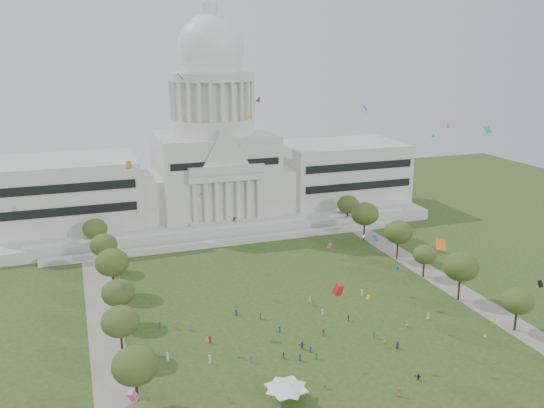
# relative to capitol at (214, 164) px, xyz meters

# --- Properties ---
(ground) EXTENTS (400.00, 400.00, 0.00)m
(ground) POSITION_rel_capitol_xyz_m (0.00, -113.59, -22.30)
(ground) COLOR #314819
(ground) RESTS_ON ground
(capitol) EXTENTS (160.00, 64.50, 91.30)m
(capitol) POSITION_rel_capitol_xyz_m (0.00, 0.00, 0.00)
(capitol) COLOR beige
(capitol) RESTS_ON ground
(path_left) EXTENTS (8.00, 160.00, 0.04)m
(path_left) POSITION_rel_capitol_xyz_m (-48.00, -83.59, -22.28)
(path_left) COLOR gray
(path_left) RESTS_ON ground
(path_right) EXTENTS (8.00, 160.00, 0.04)m
(path_right) POSITION_rel_capitol_xyz_m (48.00, -83.59, -22.28)
(path_right) COLOR gray
(path_right) RESTS_ON ground
(row_tree_l_1) EXTENTS (8.86, 8.86, 12.59)m
(row_tree_l_1) POSITION_rel_capitol_xyz_m (-44.07, -116.55, -13.34)
(row_tree_l_1) COLOR black
(row_tree_l_1) RESTS_ON ground
(row_tree_r_1) EXTENTS (7.58, 7.58, 10.78)m
(row_tree_r_1) POSITION_rel_capitol_xyz_m (46.22, -115.34, -14.64)
(row_tree_r_1) COLOR black
(row_tree_r_1) RESTS_ON ground
(row_tree_l_2) EXTENTS (8.42, 8.42, 11.97)m
(row_tree_l_2) POSITION_rel_capitol_xyz_m (-45.04, -96.29, -13.79)
(row_tree_l_2) COLOR black
(row_tree_l_2) RESTS_ON ground
(row_tree_r_2) EXTENTS (9.55, 9.55, 13.58)m
(row_tree_r_2) POSITION_rel_capitol_xyz_m (44.17, -96.15, -12.64)
(row_tree_r_2) COLOR black
(row_tree_r_2) RESTS_ON ground
(row_tree_l_3) EXTENTS (8.12, 8.12, 11.55)m
(row_tree_l_3) POSITION_rel_capitol_xyz_m (-44.09, -79.67, -14.09)
(row_tree_l_3) COLOR black
(row_tree_l_3) RESTS_ON ground
(row_tree_r_3) EXTENTS (7.01, 7.01, 9.98)m
(row_tree_r_3) POSITION_rel_capitol_xyz_m (44.40, -79.10, -15.21)
(row_tree_r_3) COLOR black
(row_tree_r_3) RESTS_ON ground
(row_tree_l_4) EXTENTS (9.29, 9.29, 13.21)m
(row_tree_l_4) POSITION_rel_capitol_xyz_m (-44.08, -61.17, -12.90)
(row_tree_l_4) COLOR black
(row_tree_l_4) RESTS_ON ground
(row_tree_r_4) EXTENTS (9.19, 9.19, 13.06)m
(row_tree_r_4) POSITION_rel_capitol_xyz_m (44.76, -63.55, -13.01)
(row_tree_r_4) COLOR black
(row_tree_r_4) RESTS_ON ground
(row_tree_l_5) EXTENTS (8.33, 8.33, 11.85)m
(row_tree_l_5) POSITION_rel_capitol_xyz_m (-45.22, -42.58, -13.88)
(row_tree_l_5) COLOR black
(row_tree_l_5) RESTS_ON ground
(row_tree_r_5) EXTENTS (9.82, 9.82, 13.96)m
(row_tree_r_5) POSITION_rel_capitol_xyz_m (43.49, -43.40, -12.37)
(row_tree_r_5) COLOR black
(row_tree_r_5) RESTS_ON ground
(row_tree_l_6) EXTENTS (8.19, 8.19, 11.64)m
(row_tree_l_6) POSITION_rel_capitol_xyz_m (-46.87, -24.45, -14.02)
(row_tree_l_6) COLOR black
(row_tree_l_6) RESTS_ON ground
(row_tree_r_6) EXTENTS (8.42, 8.42, 11.97)m
(row_tree_r_6) POSITION_rel_capitol_xyz_m (45.96, -25.46, -13.79)
(row_tree_r_6) COLOR black
(row_tree_r_6) RESTS_ON ground
(event_tent) EXTENTS (10.23, 10.23, 5.03)m
(event_tent) POSITION_rel_capitol_xyz_m (-16.51, -123.93, -18.39)
(event_tent) COLOR #4C4C4C
(event_tent) RESTS_ON ground
(person_0) EXTENTS (1.04, 1.00, 1.80)m
(person_0) POSITION_rel_capitol_xyz_m (29.62, -103.46, -21.40)
(person_0) COLOR silver
(person_0) RESTS_ON ground
(person_2) EXTENTS (0.92, 0.71, 1.67)m
(person_2) POSITION_rel_capitol_xyz_m (22.16, -105.53, -21.46)
(person_2) COLOR silver
(person_2) RESTS_ON ground
(person_3) EXTENTS (1.33, 1.35, 1.94)m
(person_3) POSITION_rel_capitol_xyz_m (11.99, -107.48, -21.33)
(person_3) COLOR #33723F
(person_3) RESTS_ON ground
(person_4) EXTENTS (0.98, 1.23, 1.84)m
(person_4) POSITION_rel_capitol_xyz_m (1.14, -102.40, -21.38)
(person_4) COLOR #994C8C
(person_4) RESTS_ON ground
(person_5) EXTENTS (1.84, 1.26, 1.85)m
(person_5) POSITION_rel_capitol_xyz_m (-6.04, -106.55, -21.37)
(person_5) COLOR #4C4C51
(person_5) RESTS_ON ground
(person_6) EXTENTS (0.94, 1.11, 1.93)m
(person_6) POSITION_rel_capitol_xyz_m (5.03, -130.11, -21.33)
(person_6) COLOR olive
(person_6) RESTS_ON ground
(person_7) EXTENTS (0.74, 0.62, 1.73)m
(person_7) POSITION_rel_capitol_xyz_m (-7.69, -122.68, -21.43)
(person_7) COLOR olive
(person_7) RESTS_ON ground
(person_8) EXTENTS (0.94, 0.81, 1.65)m
(person_8) POSITION_rel_capitol_xyz_m (-11.50, -109.06, -21.47)
(person_8) COLOR #33723F
(person_8) RESTS_ON ground
(person_9) EXTENTS (1.18, 1.21, 1.73)m
(person_9) POSITION_rel_capitol_xyz_m (12.13, -112.15, -21.43)
(person_9) COLOR olive
(person_9) RESTS_ON ground
(person_10) EXTENTS (0.73, 1.12, 1.78)m
(person_10) POSITION_rel_capitol_xyz_m (10.17, -97.67, -21.41)
(person_10) COLOR navy
(person_10) RESTS_ON ground
(person_11) EXTENTS (1.49, 1.39, 1.58)m
(person_11) POSITION_rel_capitol_xyz_m (11.77, -126.41, -21.50)
(person_11) COLOR #26262B
(person_11) RESTS_ON ground
(distant_crowd) EXTENTS (63.16, 40.56, 1.95)m
(distant_crowd) POSITION_rel_capitol_xyz_m (-14.03, -97.61, -21.41)
(distant_crowd) COLOR #4C4C51
(distant_crowd) RESTS_ON ground
(kite_swarm) EXTENTS (95.68, 106.32, 57.81)m
(kite_swarm) POSITION_rel_capitol_xyz_m (-0.66, -107.07, 3.61)
(kite_swarm) COLOR white
(kite_swarm) RESTS_ON ground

